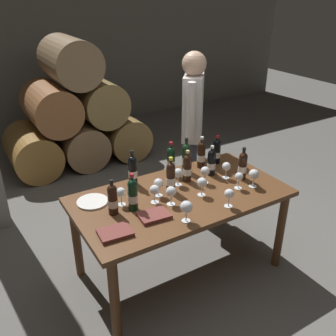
# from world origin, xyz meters

# --- Properties ---
(ground_plane) EXTENTS (14.00, 14.00, 0.00)m
(ground_plane) POSITION_xyz_m (0.00, 0.00, 0.00)
(ground_plane) COLOR #66635E
(cellar_back_wall) EXTENTS (10.00, 0.24, 2.80)m
(cellar_back_wall) POSITION_xyz_m (0.00, 4.20, 1.40)
(cellar_back_wall) COLOR slate
(cellar_back_wall) RESTS_ON ground_plane
(barrel_stack) EXTENTS (1.86, 0.90, 1.69)m
(barrel_stack) POSITION_xyz_m (0.00, 2.60, 0.66)
(barrel_stack) COLOR olive
(barrel_stack) RESTS_ON ground_plane
(dining_table) EXTENTS (1.70, 0.90, 0.76)m
(dining_table) POSITION_xyz_m (0.00, 0.00, 0.67)
(dining_table) COLOR brown
(dining_table) RESTS_ON ground_plane
(wine_bottle_0) EXTENTS (0.07, 0.07, 0.31)m
(wine_bottle_0) POSITION_xyz_m (-0.25, 0.35, 0.89)
(wine_bottle_0) COLOR black
(wine_bottle_0) RESTS_ON dining_table
(wine_bottle_1) EXTENTS (0.07, 0.07, 0.30)m
(wine_bottle_1) POSITION_xyz_m (0.43, 0.33, 0.89)
(wine_bottle_1) COLOR black
(wine_bottle_1) RESTS_ON dining_table
(wine_bottle_2) EXTENTS (0.07, 0.07, 0.28)m
(wine_bottle_2) POSITION_xyz_m (0.17, 0.17, 0.88)
(wine_bottle_2) COLOR black
(wine_bottle_2) RESTS_ON dining_table
(wine_bottle_3) EXTENTS (0.07, 0.07, 0.30)m
(wine_bottle_3) POSITION_xyz_m (-0.04, 0.09, 0.89)
(wine_bottle_3) COLOR black
(wine_bottle_3) RESTS_ON dining_table
(wine_bottle_4) EXTENTS (0.07, 0.07, 0.30)m
(wine_bottle_4) POSITION_xyz_m (-0.42, 0.00, 0.89)
(wine_bottle_4) COLOR black
(wine_bottle_4) RESTS_ON dining_table
(wine_bottle_5) EXTENTS (0.07, 0.07, 0.32)m
(wine_bottle_5) POSITION_xyz_m (0.26, 0.32, 0.90)
(wine_bottle_5) COLOR #19381E
(wine_bottle_5) RESTS_ON dining_table
(wine_bottle_6) EXTENTS (0.07, 0.07, 0.27)m
(wine_bottle_6) POSITION_xyz_m (0.60, 0.33, 0.88)
(wine_bottle_6) COLOR black
(wine_bottle_6) RESTS_ON dining_table
(wine_bottle_7) EXTENTS (0.07, 0.07, 0.27)m
(wine_bottle_7) POSITION_xyz_m (0.41, 0.16, 0.88)
(wine_bottle_7) COLOR black
(wine_bottle_7) RESTS_ON dining_table
(wine_bottle_8) EXTENTS (0.07, 0.07, 0.28)m
(wine_bottle_8) POSITION_xyz_m (-0.57, 0.02, 0.88)
(wine_bottle_8) COLOR black
(wine_bottle_8) RESTS_ON dining_table
(wine_bottle_9) EXTENTS (0.07, 0.07, 0.30)m
(wine_bottle_9) POSITION_xyz_m (0.12, 0.36, 0.89)
(wine_bottle_9) COLOR black
(wine_bottle_9) RESTS_ON dining_table
(wine_bottle_10) EXTENTS (0.07, 0.07, 0.29)m
(wine_bottle_10) POSITION_xyz_m (0.59, -0.04, 0.88)
(wine_bottle_10) COLOR black
(wine_bottle_10) RESTS_ON dining_table
(wine_glass_0) EXTENTS (0.08, 0.08, 0.15)m
(wine_glass_0) POSITION_xyz_m (0.13, -0.09, 0.87)
(wine_glass_0) COLOR white
(wine_glass_0) RESTS_ON dining_table
(wine_glass_1) EXTENTS (0.07, 0.07, 0.15)m
(wine_glass_1) POSITION_xyz_m (0.48, 0.04, 0.87)
(wine_glass_1) COLOR white
(wine_glass_1) RESTS_ON dining_table
(wine_glass_2) EXTENTS (0.08, 0.08, 0.16)m
(wine_glass_2) POSITION_xyz_m (0.58, -0.20, 0.87)
(wine_glass_2) COLOR white
(wine_glass_2) RESTS_ON dining_table
(wine_glass_3) EXTENTS (0.08, 0.08, 0.15)m
(wine_glass_3) POSITION_xyz_m (-0.24, 0.00, 0.87)
(wine_glass_3) COLOR white
(wine_glass_3) RESTS_ON dining_table
(wine_glass_4) EXTENTS (0.07, 0.07, 0.15)m
(wine_glass_4) POSITION_xyz_m (-0.47, 0.10, 0.86)
(wine_glass_4) COLOR white
(wine_glass_4) RESTS_ON dining_table
(wine_glass_5) EXTENTS (0.07, 0.07, 0.15)m
(wine_glass_5) POSITION_xyz_m (0.21, -0.33, 0.86)
(wine_glass_5) COLOR white
(wine_glass_5) RESTS_ON dining_table
(wine_glass_6) EXTENTS (0.08, 0.08, 0.15)m
(wine_glass_6) POSITION_xyz_m (0.06, 0.14, 0.87)
(wine_glass_6) COLOR white
(wine_glass_6) RESTS_ON dining_table
(wine_glass_7) EXTENTS (0.09, 0.09, 0.16)m
(wine_glass_7) POSITION_xyz_m (-0.17, -0.33, 0.87)
(wine_glass_7) COLOR white
(wine_glass_7) RESTS_ON dining_table
(wine_glass_8) EXTENTS (0.08, 0.08, 0.15)m
(wine_glass_8) POSITION_xyz_m (-0.16, 0.07, 0.87)
(wine_glass_8) COLOR white
(wine_glass_8) RESTS_ON dining_table
(wine_glass_9) EXTENTS (0.07, 0.07, 0.14)m
(wine_glass_9) POSITION_xyz_m (0.45, -0.16, 0.86)
(wine_glass_9) COLOR white
(wine_glass_9) RESTS_ON dining_table
(wine_glass_10) EXTENTS (0.08, 0.08, 0.15)m
(wine_glass_10) POSITION_xyz_m (0.27, 0.06, 0.87)
(wine_glass_10) COLOR white
(wine_glass_10) RESTS_ON dining_table
(wine_glass_11) EXTENTS (0.08, 0.08, 0.15)m
(wine_glass_11) POSITION_xyz_m (-0.15, -0.09, 0.87)
(wine_glass_11) COLOR white
(wine_glass_11) RESTS_ON dining_table
(tasting_notebook) EXTENTS (0.23, 0.18, 0.03)m
(tasting_notebook) POSITION_xyz_m (-0.34, -0.17, 0.77)
(tasting_notebook) COLOR brown
(tasting_notebook) RESTS_ON dining_table
(leather_ledger) EXTENTS (0.23, 0.18, 0.03)m
(leather_ledger) POSITION_xyz_m (-0.66, -0.22, 0.77)
(leather_ledger) COLOR brown
(leather_ledger) RESTS_ON dining_table
(serving_plate) EXTENTS (0.24, 0.24, 0.01)m
(serving_plate) POSITION_xyz_m (-0.65, 0.25, 0.77)
(serving_plate) COLOR white
(serving_plate) RESTS_ON dining_table
(sommelier_presenting) EXTENTS (0.34, 0.40, 1.72)m
(sommelier_presenting) POSITION_xyz_m (0.61, 0.75, 1.04)
(sommelier_presenting) COLOR #383842
(sommelier_presenting) RESTS_ON ground_plane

